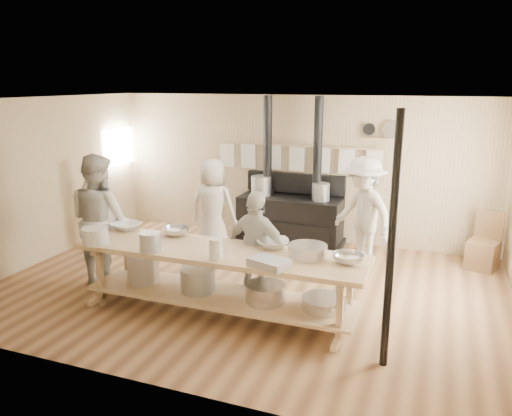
# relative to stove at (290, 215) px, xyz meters

# --- Properties ---
(ground) EXTENTS (7.00, 7.00, 0.00)m
(ground) POSITION_rel_stove_xyz_m (0.01, -2.12, -0.52)
(ground) COLOR brown
(ground) RESTS_ON ground
(room_shell) EXTENTS (7.00, 7.00, 7.00)m
(room_shell) POSITION_rel_stove_xyz_m (0.01, -2.12, 1.10)
(room_shell) COLOR tan
(room_shell) RESTS_ON ground
(left_opening) EXTENTS (0.00, 0.90, 0.90)m
(left_opening) POSITION_rel_stove_xyz_m (-3.44, -0.12, 1.08)
(left_opening) COLOR white
(left_opening) RESTS_ON ground
(stove) EXTENTS (1.90, 0.75, 2.60)m
(stove) POSITION_rel_stove_xyz_m (0.00, 0.00, 0.00)
(stove) COLOR black
(stove) RESTS_ON ground
(towel_rail) EXTENTS (3.00, 0.04, 0.47)m
(towel_rail) POSITION_rel_stove_xyz_m (0.01, 0.28, 1.04)
(towel_rail) COLOR tan
(towel_rail) RESTS_ON ground
(back_wall_shelf) EXTENTS (0.63, 0.14, 0.32)m
(back_wall_shelf) POSITION_rel_stove_xyz_m (1.47, 0.32, 1.48)
(back_wall_shelf) COLOR tan
(back_wall_shelf) RESTS_ON ground
(prep_table) EXTENTS (3.60, 0.90, 0.85)m
(prep_table) POSITION_rel_stove_xyz_m (-0.00, -3.02, -0.00)
(prep_table) COLOR tan
(prep_table) RESTS_ON ground
(support_post) EXTENTS (0.08, 0.08, 2.60)m
(support_post) POSITION_rel_stove_xyz_m (2.06, -3.47, 0.78)
(support_post) COLOR black
(support_post) RESTS_ON ground
(cook_far_left) EXTENTS (0.68, 0.63, 1.56)m
(cook_far_left) POSITION_rel_stove_xyz_m (-2.91, -1.56, 0.26)
(cook_far_left) COLOR #B5AFA0
(cook_far_left) RESTS_ON ground
(cook_left) EXTENTS (1.08, 0.95, 1.88)m
(cook_left) POSITION_rel_stove_xyz_m (-2.00, -2.66, 0.42)
(cook_left) COLOR #B5AFA0
(cook_left) RESTS_ON ground
(cook_center) EXTENTS (0.80, 0.53, 1.62)m
(cook_center) POSITION_rel_stove_xyz_m (-1.03, -1.00, 0.29)
(cook_center) COLOR #B5AFA0
(cook_center) RESTS_ON ground
(cook_right) EXTENTS (0.94, 0.53, 1.52)m
(cook_right) POSITION_rel_stove_xyz_m (0.35, -2.62, 0.24)
(cook_right) COLOR #B5AFA0
(cook_right) RESTS_ON ground
(cook_by_window) EXTENTS (1.29, 1.20, 1.75)m
(cook_by_window) POSITION_rel_stove_xyz_m (1.39, -0.76, 0.35)
(cook_by_window) COLOR #B5AFA0
(cook_by_window) RESTS_ON ground
(chair) EXTENTS (0.54, 0.54, 0.90)m
(chair) POSITION_rel_stove_xyz_m (3.16, -0.15, -0.25)
(chair) COLOR #503920
(chair) RESTS_ON ground
(bowl_white_a) EXTENTS (0.48, 0.48, 0.09)m
(bowl_white_a) POSITION_rel_stove_xyz_m (-1.54, -2.69, 0.38)
(bowl_white_a) COLOR silver
(bowl_white_a) RESTS_ON prep_table
(bowl_steel_a) EXTENTS (0.49, 0.49, 0.11)m
(bowl_steel_a) POSITION_rel_stove_xyz_m (-0.77, -2.69, 0.38)
(bowl_steel_a) COLOR silver
(bowl_steel_a) RESTS_ON prep_table
(bowl_white_b) EXTENTS (0.51, 0.51, 0.10)m
(bowl_white_b) POSITION_rel_stove_xyz_m (0.58, -2.69, 0.38)
(bowl_white_b) COLOR silver
(bowl_white_b) RESTS_ON prep_table
(bowl_steel_b) EXTENTS (0.42, 0.42, 0.11)m
(bowl_steel_b) POSITION_rel_stove_xyz_m (1.56, -2.93, 0.38)
(bowl_steel_b) COLOR silver
(bowl_steel_b) RESTS_ON prep_table
(roasting_pan) EXTENTS (0.48, 0.39, 0.09)m
(roasting_pan) POSITION_rel_stove_xyz_m (0.76, -3.35, 0.38)
(roasting_pan) COLOR #B2B2B7
(roasting_pan) RESTS_ON prep_table
(mixing_bowl_large) EXTENTS (0.59, 0.59, 0.15)m
(mixing_bowl_large) POSITION_rel_stove_xyz_m (1.07, -2.89, 0.40)
(mixing_bowl_large) COLOR silver
(mixing_bowl_large) RESTS_ON prep_table
(bucket_galv) EXTENTS (0.32, 0.32, 0.23)m
(bucket_galv) POSITION_rel_stove_xyz_m (-0.75, -3.35, 0.44)
(bucket_galv) COLOR gray
(bucket_galv) RESTS_ON prep_table
(deep_bowl_enamel) EXTENTS (0.33, 0.33, 0.20)m
(deep_bowl_enamel) POSITION_rel_stove_xyz_m (-1.54, -3.35, 0.43)
(deep_bowl_enamel) COLOR silver
(deep_bowl_enamel) RESTS_ON prep_table
(pitcher) EXTENTS (0.17, 0.17, 0.24)m
(pitcher) POSITION_rel_stove_xyz_m (0.11, -3.32, 0.45)
(pitcher) COLOR silver
(pitcher) RESTS_ON prep_table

